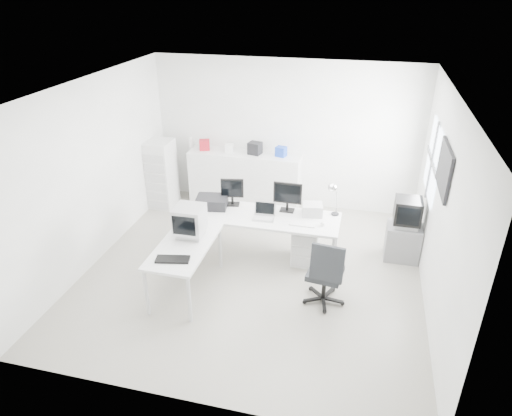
% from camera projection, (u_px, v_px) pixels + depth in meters
% --- Properties ---
extents(floor, '(5.00, 5.00, 0.01)m').
position_uv_depth(floor, '(253.00, 271.00, 7.04)').
color(floor, beige).
rests_on(floor, ground).
extents(ceiling, '(5.00, 5.00, 0.01)m').
position_uv_depth(ceiling, '(252.00, 88.00, 5.77)').
color(ceiling, white).
rests_on(ceiling, back_wall).
extents(back_wall, '(5.00, 0.02, 2.80)m').
position_uv_depth(back_wall, '(285.00, 135.00, 8.56)').
color(back_wall, white).
rests_on(back_wall, floor).
extents(left_wall, '(0.02, 5.00, 2.80)m').
position_uv_depth(left_wall, '(93.00, 173.00, 6.93)').
color(left_wall, white).
rests_on(left_wall, floor).
extents(right_wall, '(0.02, 5.00, 2.80)m').
position_uv_depth(right_wall, '(441.00, 208.00, 5.87)').
color(right_wall, white).
rests_on(right_wall, floor).
extents(window, '(0.02, 1.20, 1.10)m').
position_uv_depth(window, '(433.00, 161.00, 6.82)').
color(window, white).
rests_on(window, right_wall).
extents(wall_picture, '(0.04, 0.90, 0.60)m').
position_uv_depth(wall_picture, '(444.00, 169.00, 5.74)').
color(wall_picture, black).
rests_on(wall_picture, right_wall).
extents(main_desk, '(2.40, 0.80, 0.75)m').
position_uv_depth(main_desk, '(262.00, 236.00, 7.25)').
color(main_desk, silver).
rests_on(main_desk, floor).
extents(side_desk, '(0.70, 1.40, 0.75)m').
position_uv_depth(side_desk, '(186.00, 267.00, 6.48)').
color(side_desk, silver).
rests_on(side_desk, floor).
extents(drawer_pedestal, '(0.40, 0.50, 0.60)m').
position_uv_depth(drawer_pedestal, '(306.00, 244.00, 7.18)').
color(drawer_pedestal, silver).
rests_on(drawer_pedestal, floor).
extents(inkjet_printer, '(0.54, 0.45, 0.17)m').
position_uv_depth(inkjet_printer, '(212.00, 202.00, 7.31)').
color(inkjet_printer, black).
rests_on(inkjet_printer, main_desk).
extents(lcd_monitor_small, '(0.40, 0.27, 0.46)m').
position_uv_depth(lcd_monitor_small, '(232.00, 192.00, 7.31)').
color(lcd_monitor_small, black).
rests_on(lcd_monitor_small, main_desk).
extents(lcd_monitor_large, '(0.45, 0.19, 0.46)m').
position_uv_depth(lcd_monitor_large, '(288.00, 198.00, 7.12)').
color(lcd_monitor_large, black).
rests_on(lcd_monitor_large, main_desk).
extents(laptop, '(0.34, 0.35, 0.22)m').
position_uv_depth(laptop, '(264.00, 212.00, 6.93)').
color(laptop, '#B7B7BA').
rests_on(laptop, main_desk).
extents(white_keyboard, '(0.39, 0.13, 0.02)m').
position_uv_depth(white_keyboard, '(302.00, 224.00, 6.81)').
color(white_keyboard, silver).
rests_on(white_keyboard, main_desk).
extents(white_mouse, '(0.07, 0.07, 0.07)m').
position_uv_depth(white_mouse, '(323.00, 224.00, 6.78)').
color(white_mouse, silver).
rests_on(white_mouse, main_desk).
extents(laser_printer, '(0.35, 0.32, 0.18)m').
position_uv_depth(laser_printer, '(312.00, 209.00, 7.07)').
color(laser_printer, '#B0B0B0').
rests_on(laser_printer, main_desk).
extents(desk_lamp, '(0.18, 0.18, 0.45)m').
position_uv_depth(desk_lamp, '(336.00, 202.00, 7.00)').
color(desk_lamp, silver).
rests_on(desk_lamp, main_desk).
extents(crt_monitor, '(0.42, 0.42, 0.47)m').
position_uv_depth(crt_monitor, '(190.00, 221.00, 6.42)').
color(crt_monitor, '#B7B7BA').
rests_on(crt_monitor, side_desk).
extents(black_keyboard, '(0.47, 0.26, 0.03)m').
position_uv_depth(black_keyboard, '(173.00, 259.00, 5.96)').
color(black_keyboard, black).
rests_on(black_keyboard, side_desk).
extents(office_chair, '(0.66, 0.66, 1.03)m').
position_uv_depth(office_chair, '(325.00, 270.00, 6.17)').
color(office_chair, '#292B2F').
rests_on(office_chair, floor).
extents(tv_cabinet, '(0.53, 0.44, 0.58)m').
position_uv_depth(tv_cabinet, '(402.00, 242.00, 7.26)').
color(tv_cabinet, slate).
rests_on(tv_cabinet, floor).
extents(crt_tv, '(0.50, 0.48, 0.45)m').
position_uv_depth(crt_tv, '(407.00, 213.00, 7.02)').
color(crt_tv, black).
rests_on(crt_tv, tv_cabinet).
extents(sideboard, '(2.15, 0.54, 1.07)m').
position_uv_depth(sideboard, '(245.00, 179.00, 8.88)').
color(sideboard, silver).
rests_on(sideboard, floor).
extents(clutter_box_a, '(0.24, 0.22, 0.19)m').
position_uv_depth(clutter_box_a, '(205.00, 145.00, 8.77)').
color(clutter_box_a, '#A41723').
rests_on(clutter_box_a, sideboard).
extents(clutter_box_b, '(0.17, 0.15, 0.15)m').
position_uv_depth(clutter_box_b, '(229.00, 148.00, 8.67)').
color(clutter_box_b, silver).
rests_on(clutter_box_b, sideboard).
extents(clutter_box_c, '(0.27, 0.25, 0.23)m').
position_uv_depth(clutter_box_c, '(255.00, 148.00, 8.55)').
color(clutter_box_c, black).
rests_on(clutter_box_c, sideboard).
extents(clutter_box_d, '(0.22, 0.20, 0.18)m').
position_uv_depth(clutter_box_d, '(281.00, 152.00, 8.45)').
color(clutter_box_d, '#193EB3').
rests_on(clutter_box_d, sideboard).
extents(clutter_bottle, '(0.07, 0.07, 0.22)m').
position_uv_depth(clutter_bottle, '(191.00, 142.00, 8.86)').
color(clutter_bottle, silver).
rests_on(clutter_bottle, sideboard).
extents(filing_cabinet, '(0.46, 0.55, 1.32)m').
position_uv_depth(filing_cabinet, '(162.00, 174.00, 8.80)').
color(filing_cabinet, silver).
rests_on(filing_cabinet, floor).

